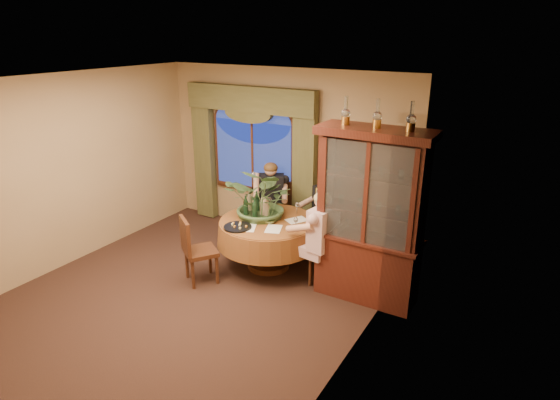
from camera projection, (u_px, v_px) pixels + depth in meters
The scene contains 35 objects.
floor at pixel (191, 297), 6.23m from camera, with size 5.00×5.00×0.00m, color black.
wall_back at pixel (285, 154), 7.77m from camera, with size 4.50×4.50×0.00m, color #92734D.
wall_right at pixel (356, 237), 4.68m from camera, with size 5.00×5.00×0.00m, color #92734D.
ceiling at pixel (175, 82), 5.27m from camera, with size 5.00×5.00×0.00m, color white.
window at pixel (253, 156), 8.04m from camera, with size 1.62×0.10×1.32m, color navy, non-canonical shape.
arched_transom at pixel (252, 111), 7.77m from camera, with size 1.60×0.06×0.44m, color navy, non-canonical shape.
drapery_left at pixel (204, 156), 8.53m from camera, with size 0.38×0.14×2.32m, color #454423.
drapery_right at pixel (304, 172), 7.55m from camera, with size 0.38×0.14×2.32m, color #454423.
swag_valance at pixel (249, 99), 7.63m from camera, with size 2.45×0.16×0.42m, color #454423, non-canonical shape.
dining_table at pixel (268, 244), 6.91m from camera, with size 1.50×1.50×0.75m, color maroon.
china_cabinet at pixel (370, 218), 5.86m from camera, with size 1.40×0.55×2.27m, color #3B140E.
oil_lamp_left at pixel (346, 111), 5.60m from camera, with size 0.11×0.11×0.34m, color #A5722D, non-canonical shape.
oil_lamp_center at pixel (378, 113), 5.41m from camera, with size 0.11×0.11×0.34m, color #A5722D, non-canonical shape.
oil_lamp_right at pixel (411, 116), 5.22m from camera, with size 0.11×0.11×0.34m, color #A5722D, non-canonical shape.
chair_right at pixel (327, 253), 6.39m from camera, with size 0.42×0.42×0.96m, color black.
chair_back_right at pixel (328, 226), 7.28m from camera, with size 0.42×0.42×0.96m, color black.
chair_back at pixel (282, 213), 7.77m from camera, with size 0.42×0.42×0.96m, color black.
chair_front_left at pixel (201, 250), 6.48m from camera, with size 0.42×0.42×0.96m, color black.
person_pink at pixel (323, 241), 6.23m from camera, with size 0.50×0.46×1.39m, color #D0A8AC, non-canonical shape.
person_back at pixel (271, 201), 7.75m from camera, with size 0.48×0.44×1.34m, color black, non-canonical shape.
person_scarf at pixel (325, 214), 7.33m from camera, with size 0.45×0.41×1.26m, color black, non-canonical shape.
stoneware_vase at pixel (265, 207), 6.89m from camera, with size 0.15×0.15×0.28m, color tan, non-canonical shape.
centerpiece_plant at pixel (263, 174), 6.69m from camera, with size 1.07×1.18×0.92m, color #3C5A32.
olive_bowl at pixel (269, 221), 6.67m from camera, with size 0.17×0.17×0.05m, color #4E5C2D.
cheese_platter at pixel (238, 227), 6.52m from camera, with size 0.39×0.39×0.02m, color black.
wine_bottle_0 at pixel (246, 207), 6.83m from camera, with size 0.07×0.07×0.33m, color black.
wine_bottle_1 at pixel (257, 201), 7.04m from camera, with size 0.07×0.07×0.33m, color black.
wine_bottle_2 at pixel (249, 202), 7.03m from camera, with size 0.07×0.07×0.33m, color tan.
wine_bottle_3 at pixel (255, 210), 6.72m from camera, with size 0.07×0.07×0.33m, color black.
tasting_paper_0 at pixel (274, 229), 6.47m from camera, with size 0.21×0.30×0.00m, color white.
tasting_paper_1 at pixel (297, 220), 6.77m from camera, with size 0.21×0.30×0.00m, color white.
tasting_paper_2 at pixel (248, 228), 6.52m from camera, with size 0.21×0.30×0.00m, color white.
wine_glass_person_pink at pixel (296, 223), 6.45m from camera, with size 0.07×0.07×0.18m, color silver, non-canonical shape.
wine_glass_person_back at pixel (270, 202), 7.22m from camera, with size 0.07×0.07×0.18m, color silver, non-canonical shape.
wine_glass_person_scarf at pixel (297, 208), 7.00m from camera, with size 0.07×0.07×0.18m, color silver, non-canonical shape.
Camera 1 is at (3.76, -4.06, 3.36)m, focal length 30.00 mm.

